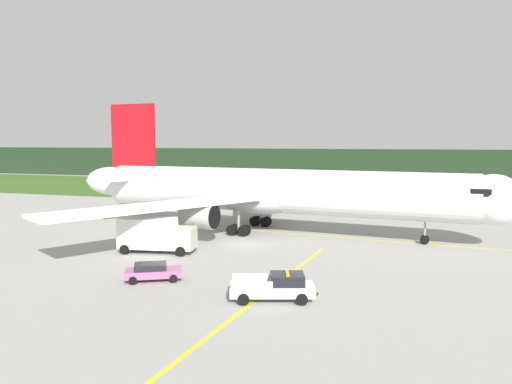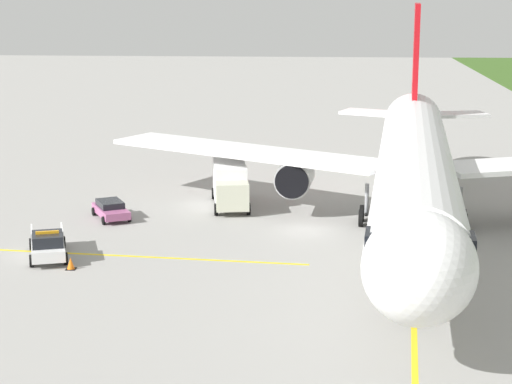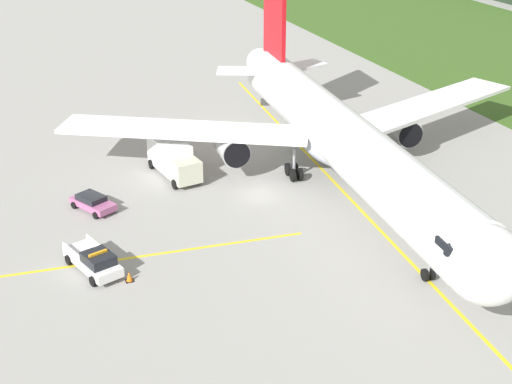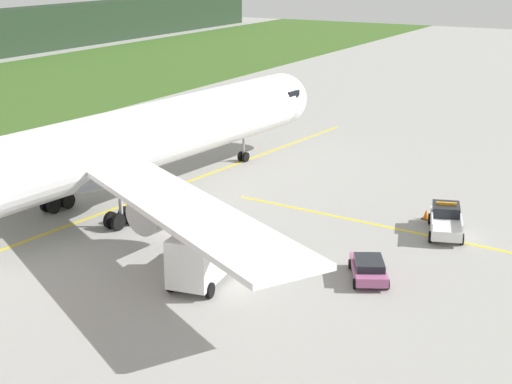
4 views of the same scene
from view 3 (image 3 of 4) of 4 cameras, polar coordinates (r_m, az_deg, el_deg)
ground at (r=63.69m, az=0.23°, el=-0.12°), size 320.00×320.00×0.00m
taxiway_centerline_main at (r=65.33m, az=6.60°, el=0.39°), size 68.27×6.41×0.01m
taxiway_centerline_spur at (r=54.43m, az=-15.88°, el=-5.91°), size 3.73×38.31×0.01m
airliner at (r=64.15m, az=6.56°, el=4.49°), size 52.23×48.02×15.15m
ops_pickup_truck at (r=52.95m, az=-12.73°, el=-5.33°), size 5.86×3.58×1.94m
catering_truck at (r=67.09m, az=-6.59°, el=2.69°), size 7.39×3.59×3.42m
staff_car at (r=62.08m, az=-12.83°, el=-0.78°), size 4.57×3.57×1.30m
apron_cone at (r=51.63m, az=-10.02°, el=-6.62°), size 0.59×0.59×0.74m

